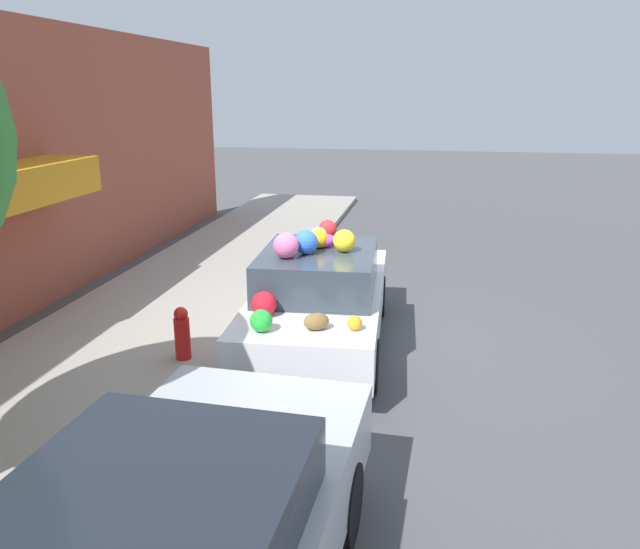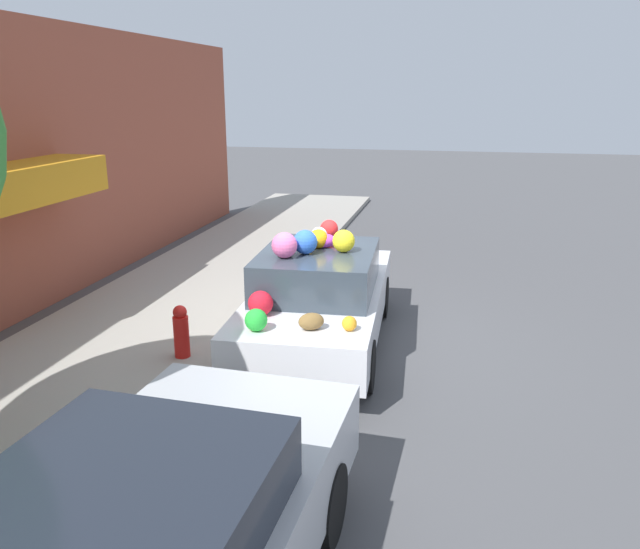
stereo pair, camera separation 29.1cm
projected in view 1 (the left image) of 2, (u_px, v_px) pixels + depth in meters
ground_plane at (323, 345)px, 8.82m from camera, size 60.00×60.00×0.00m
sidewalk_curb at (145, 327)px, 9.29m from camera, size 24.00×3.20×0.13m
fire_hydrant at (182, 333)px, 7.97m from camera, size 0.20×0.20×0.70m
art_car at (319, 294)px, 8.59m from camera, size 4.32×1.94×1.74m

